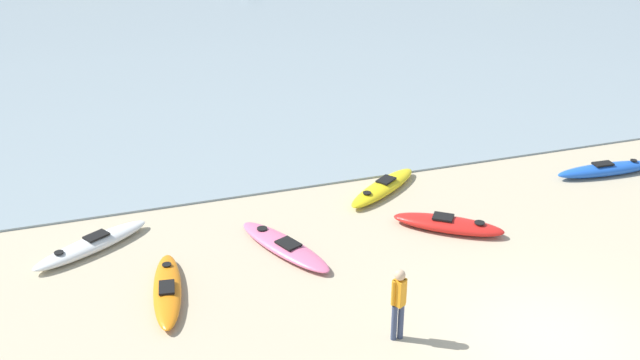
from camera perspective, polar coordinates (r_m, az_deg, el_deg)
name	(u,v)px	position (r m, az deg, el deg)	size (l,w,h in m)	color
ground_plane	(555,338)	(16.32, 17.45, -11.38)	(400.00, 400.00, 0.00)	tan
kayak_on_sand_0	(448,224)	(19.60, 9.74, -3.34)	(2.75, 2.32, 0.39)	red
kayak_on_sand_1	(284,246)	(18.44, -2.74, -5.06)	(1.96, 3.24, 0.30)	#E5668C
kayak_on_sand_2	(607,169)	(23.97, 21.00, 0.77)	(3.31, 0.75, 0.41)	blue
kayak_on_sand_3	(92,245)	(19.26, -17.00, -4.73)	(3.07, 2.17, 0.37)	white
kayak_on_sand_4	(383,187)	(21.38, 4.82, -0.56)	(2.91, 2.33, 0.36)	yellow
kayak_on_sand_5	(167,290)	(17.09, -11.56, -8.21)	(1.04, 3.09, 0.34)	orange
person_near_foreground	(399,300)	(15.11, 6.01, -9.08)	(0.33, 0.28, 1.63)	#384260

